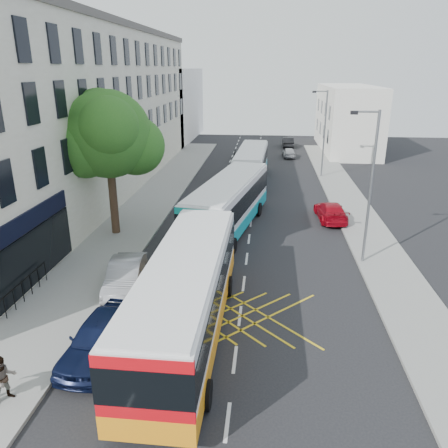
% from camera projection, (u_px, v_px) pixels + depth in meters
% --- Properties ---
extents(ground, '(120.00, 120.00, 0.00)m').
position_uv_depth(ground, '(227.00, 422.00, 13.13)').
color(ground, black).
rests_on(ground, ground).
extents(pavement_left, '(5.00, 70.00, 0.15)m').
position_uv_depth(pavement_left, '(116.00, 233.00, 27.94)').
color(pavement_left, gray).
rests_on(pavement_left, ground).
extents(pavement_right, '(3.00, 70.00, 0.15)m').
position_uv_depth(pavement_right, '(372.00, 242.00, 26.48)').
color(pavement_right, gray).
rests_on(pavement_right, ground).
extents(terrace_main, '(8.30, 45.00, 13.50)m').
position_uv_depth(terrace_main, '(82.00, 111.00, 35.08)').
color(terrace_main, beige).
rests_on(terrace_main, ground).
extents(terrace_far, '(8.00, 20.00, 10.00)m').
position_uv_depth(terrace_far, '(166.00, 104.00, 64.27)').
color(terrace_far, silver).
rests_on(terrace_far, ground).
extents(building_right, '(6.00, 18.00, 8.00)m').
position_uv_depth(building_right, '(347.00, 118.00, 55.76)').
color(building_right, silver).
rests_on(building_right, ground).
extents(street_tree, '(6.30, 5.70, 8.80)m').
position_uv_depth(street_tree, '(107.00, 135.00, 25.81)').
color(street_tree, '#382619').
rests_on(street_tree, pavement_left).
extents(lamp_near, '(1.45, 0.15, 8.00)m').
position_uv_depth(lamp_near, '(370.00, 181.00, 22.26)').
color(lamp_near, slate).
rests_on(lamp_near, pavement_right).
extents(lamp_far, '(1.45, 0.15, 8.00)m').
position_uv_depth(lamp_far, '(324.00, 129.00, 41.00)').
color(lamp_far, slate).
rests_on(lamp_far, pavement_right).
extents(railings, '(0.08, 5.60, 1.14)m').
position_uv_depth(railings, '(14.00, 298.00, 18.74)').
color(railings, black).
rests_on(railings, pavement_left).
extents(bus_near, '(3.05, 11.88, 3.34)m').
position_uv_depth(bus_near, '(186.00, 295.00, 16.92)').
color(bus_near, silver).
rests_on(bus_near, ground).
extents(bus_mid, '(4.87, 12.07, 3.31)m').
position_uv_depth(bus_mid, '(229.00, 204.00, 28.35)').
color(bus_mid, silver).
rests_on(bus_mid, ground).
extents(bus_far, '(3.05, 10.98, 3.06)m').
position_uv_depth(bus_far, '(251.00, 164.00, 40.53)').
color(bus_far, silver).
rests_on(bus_far, ground).
extents(parked_car_blue, '(2.21, 4.72, 1.56)m').
position_uv_depth(parked_car_blue, '(101.00, 337.00, 15.92)').
color(parked_car_blue, black).
rests_on(parked_car_blue, ground).
extents(parked_car_silver, '(2.03, 4.48, 1.42)m').
position_uv_depth(parked_car_silver, '(125.00, 276.00, 20.80)').
color(parked_car_silver, '#929399').
rests_on(parked_car_silver, ground).
extents(red_hatchback, '(2.10, 4.51, 1.28)m').
position_uv_depth(red_hatchback, '(331.00, 211.00, 30.39)').
color(red_hatchback, '#A70716').
rests_on(red_hatchback, ground).
extents(distant_car_grey, '(2.88, 5.21, 1.38)m').
position_uv_depth(distant_car_grey, '(245.00, 154.00, 50.24)').
color(distant_car_grey, '#42444A').
rests_on(distant_car_grey, ground).
extents(distant_car_silver, '(1.58, 3.53, 1.18)m').
position_uv_depth(distant_car_silver, '(289.00, 152.00, 51.91)').
color(distant_car_silver, '#9C9EA3').
rests_on(distant_car_silver, ground).
extents(distant_car_dark, '(1.46, 4.03, 1.32)m').
position_uv_depth(distant_car_dark, '(288.00, 142.00, 58.73)').
color(distant_car_dark, black).
rests_on(distant_car_dark, ground).
extents(pedestrian_near, '(0.96, 0.96, 1.57)m').
position_uv_depth(pedestrian_near, '(4.00, 379.00, 13.56)').
color(pedestrian_near, gray).
rests_on(pedestrian_near, pavement_left).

